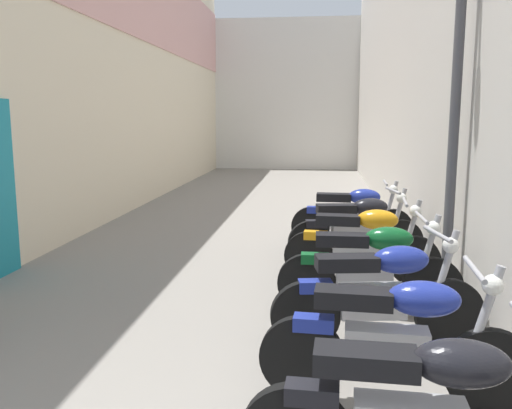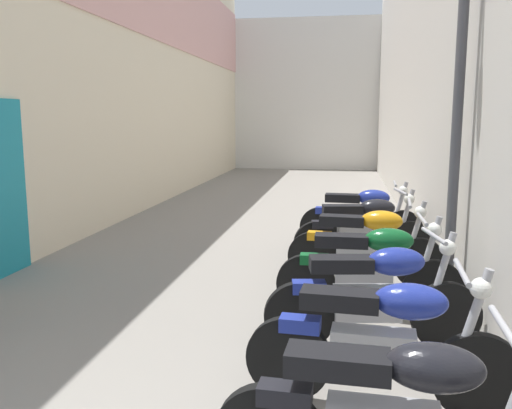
{
  "view_description": "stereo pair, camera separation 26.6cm",
  "coord_description": "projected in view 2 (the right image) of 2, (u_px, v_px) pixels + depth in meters",
  "views": [
    {
      "loc": [
        1.22,
        -0.36,
        1.97
      ],
      "look_at": [
        0.59,
        5.12,
        1.08
      ],
      "focal_mm": 37.82,
      "sensor_mm": 36.0,
      "label": 1
    },
    {
      "loc": [
        1.48,
        -0.32,
        1.97
      ],
      "look_at": [
        0.59,
        5.12,
        1.08
      ],
      "focal_mm": 37.82,
      "sensor_mm": 36.0,
      "label": 2
    }
  ],
  "objects": [
    {
      "name": "ground_plane",
      "position": [
        250.0,
        239.0,
        8.82
      ],
      "size": [
        36.35,
        36.35,
        0.0
      ],
      "primitive_type": "plane",
      "color": "gray"
    },
    {
      "name": "building_right",
      "position": [
        428.0,
        12.0,
        9.69
      ],
      "size": [
        0.45,
        20.35,
        7.69
      ],
      "color": "beige",
      "rests_on": "ground"
    },
    {
      "name": "motorcycle_fifth",
      "position": [
        370.0,
        267.0,
        5.35
      ],
      "size": [
        1.85,
        0.58,
        1.04
      ],
      "color": "black",
      "rests_on": "ground"
    },
    {
      "name": "motorcycle_seventh",
      "position": [
        364.0,
        229.0,
        7.19
      ],
      "size": [
        1.84,
        0.58,
        1.04
      ],
      "color": "black",
      "rests_on": "ground"
    },
    {
      "name": "motorcycle_fourth",
      "position": [
        375.0,
        294.0,
        4.54
      ],
      "size": [
        1.84,
        0.58,
        1.04
      ],
      "color": "black",
      "rests_on": "ground"
    },
    {
      "name": "building_left",
      "position": [
        123.0,
        49.0,
        10.65
      ],
      "size": [
        0.45,
        20.35,
        6.54
      ],
      "color": "beige",
      "rests_on": "ground"
    },
    {
      "name": "motorcycle_eighth",
      "position": [
        361.0,
        215.0,
        8.16
      ],
      "size": [
        1.85,
        0.58,
        1.04
      ],
      "color": "black",
      "rests_on": "ground"
    },
    {
      "name": "street_lamp",
      "position": [
        451.0,
        50.0,
        5.13
      ],
      "size": [
        0.79,
        0.18,
        4.42
      ],
      "color": "#47474C",
      "rests_on": "ground"
    },
    {
      "name": "building_far_end",
      "position": [
        307.0,
        96.0,
        21.21
      ],
      "size": [
        8.41,
        2.0,
        5.63
      ],
      "primitive_type": "cube",
      "color": "silver",
      "rests_on": "ground"
    },
    {
      "name": "motorcycle_sixth",
      "position": [
        366.0,
        243.0,
        6.36
      ],
      "size": [
        1.85,
        0.58,
        1.04
      ],
      "color": "black",
      "rests_on": "ground"
    },
    {
      "name": "motorcycle_third",
      "position": [
        382.0,
        340.0,
        3.6
      ],
      "size": [
        1.85,
        0.58,
        1.04
      ],
      "color": "black",
      "rests_on": "ground"
    }
  ]
}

